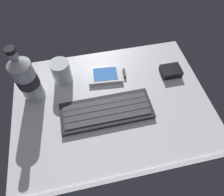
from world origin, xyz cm
name	(u,v)px	position (x,y,z in cm)	size (l,w,h in cm)	color
ground_plane	(112,105)	(0.00, -0.23, -0.99)	(64.00, 48.00, 2.80)	silver
keyboard	(107,111)	(-2.40, -2.96, 0.81)	(29.07, 11.20, 1.70)	#232328
handheld_device	(107,75)	(0.66, 11.49, 0.73)	(13.25, 8.62, 1.50)	silver
juice_cup	(62,73)	(-14.73, 13.05, 3.91)	(6.40, 6.40, 8.50)	silver
water_bottle	(26,78)	(-24.52, 8.44, 9.01)	(6.73, 6.73, 20.80)	silver
charger_block	(171,71)	(23.41, 8.08, 1.20)	(7.00, 5.60, 2.40)	black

